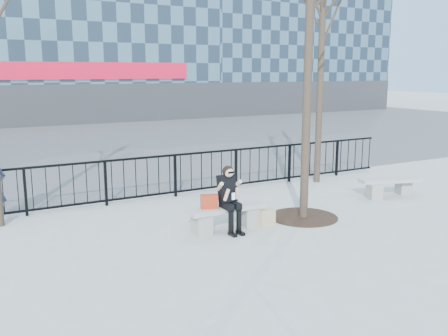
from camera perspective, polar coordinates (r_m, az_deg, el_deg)
ground at (r=10.23m, az=0.23°, el=-7.02°), size 120.00×120.00×0.00m
street_surface at (r=24.17m, az=-17.51°, el=2.98°), size 60.00×23.00×0.01m
railing at (r=12.70m, az=-6.42°, el=-0.93°), size 14.00×0.06×1.10m
tree_grate at (r=11.17m, az=9.05°, el=-5.54°), size 1.50×1.50×0.02m
bench_main at (r=10.14m, az=0.23°, el=-5.40°), size 1.65×0.46×0.49m
bench_second at (r=13.49m, az=18.39°, el=-1.90°), size 1.56×0.44×0.46m
seated_woman at (r=9.91m, az=0.68°, el=-3.58°), size 0.50×0.64×1.34m
handbag at (r=9.90m, az=-1.71°, el=-3.85°), size 0.37×0.25×0.28m
shopping_bag at (r=10.46m, az=4.91°, el=-5.66°), size 0.38×0.16×0.35m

